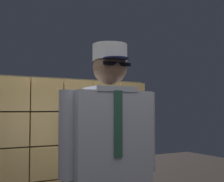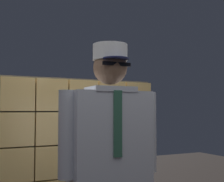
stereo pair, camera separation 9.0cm
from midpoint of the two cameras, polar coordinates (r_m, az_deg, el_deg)
glass_block_wall at (r=3.14m, az=-13.05°, el=-12.73°), size 2.32×0.10×1.67m
standing_person at (r=2.10m, az=-1.68°, el=-14.58°), size 0.70×0.30×1.76m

